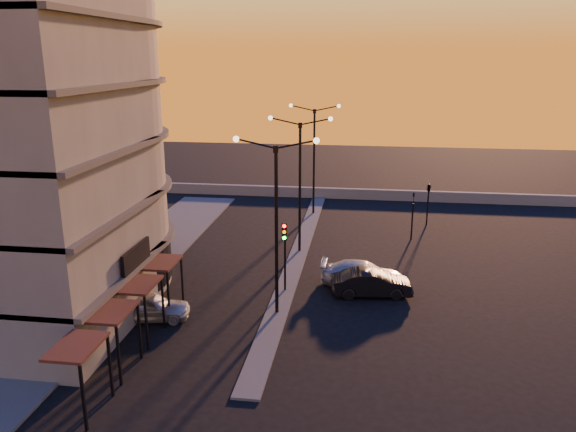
% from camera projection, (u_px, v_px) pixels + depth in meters
% --- Properties ---
extents(ground, '(120.00, 120.00, 0.00)m').
position_uv_depth(ground, '(277.00, 314.00, 30.07)').
color(ground, black).
rests_on(ground, ground).
extents(sidewalk_west, '(5.00, 40.00, 0.12)m').
position_uv_depth(sidewalk_west, '(122.00, 275.00, 35.28)').
color(sidewalk_west, '#52524F').
rests_on(sidewalk_west, ground).
extents(median, '(1.20, 36.00, 0.12)m').
position_uv_depth(median, '(299.00, 251.00, 39.58)').
color(median, '#52524F').
rests_on(median, ground).
extents(parapet, '(44.00, 0.50, 1.00)m').
position_uv_depth(parapet, '(340.00, 193.00, 54.42)').
color(parapet, slate).
rests_on(parapet, ground).
extents(building, '(14.35, 17.08, 25.00)m').
position_uv_depth(building, '(6.00, 84.00, 28.73)').
color(building, slate).
rests_on(building, ground).
extents(streetlamp_near, '(4.32, 0.32, 9.51)m').
position_uv_depth(streetlamp_near, '(276.00, 214.00, 28.54)').
color(streetlamp_near, black).
rests_on(streetlamp_near, ground).
extents(streetlamp_mid, '(4.32, 0.32, 9.51)m').
position_uv_depth(streetlamp_mid, '(300.00, 174.00, 38.06)').
color(streetlamp_mid, black).
rests_on(streetlamp_mid, ground).
extents(streetlamp_far, '(4.32, 0.32, 9.51)m').
position_uv_depth(streetlamp_far, '(314.00, 151.00, 47.58)').
color(streetlamp_far, black).
rests_on(streetlamp_far, ground).
extents(traffic_light_main, '(0.28, 0.44, 4.25)m').
position_uv_depth(traffic_light_main, '(285.00, 246.00, 32.01)').
color(traffic_light_main, black).
rests_on(traffic_light_main, ground).
extents(signal_east_a, '(0.13, 0.16, 3.60)m').
position_uv_depth(signal_east_a, '(413.00, 215.00, 41.79)').
color(signal_east_a, black).
rests_on(signal_east_a, ground).
extents(signal_east_b, '(0.42, 1.99, 3.60)m').
position_uv_depth(signal_east_b, '(429.00, 188.00, 45.08)').
color(signal_east_b, black).
rests_on(signal_east_b, ground).
extents(car_hatchback, '(4.41, 2.36, 1.43)m').
position_uv_depth(car_hatchback, '(149.00, 307.00, 29.26)').
color(car_hatchback, '#B0B5B8').
rests_on(car_hatchback, ground).
extents(car_sedan, '(4.76, 2.23, 1.51)m').
position_uv_depth(car_sedan, '(371.00, 283.00, 32.21)').
color(car_sedan, black).
rests_on(car_sedan, ground).
extents(car_wagon, '(5.09, 2.16, 1.46)m').
position_uv_depth(car_wagon, '(363.00, 274.00, 33.60)').
color(car_wagon, '#B4B8BC').
rests_on(car_wagon, ground).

